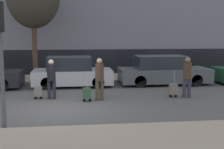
{
  "coord_description": "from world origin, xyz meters",
  "views": [
    {
      "loc": [
        0.55,
        -11.01,
        2.7
      ],
      "look_at": [
        2.15,
        1.8,
        0.95
      ],
      "focal_mm": 50.0,
      "sensor_mm": 36.0,
      "label": 1
    }
  ],
  "objects_px": {
    "parked_car_1": "(72,73)",
    "pedestrian_right": "(187,75)",
    "trolley_center": "(87,93)",
    "parked_bicycle": "(147,69)",
    "parked_car_2": "(163,71)",
    "trolley_right": "(173,89)",
    "pedestrian_left": "(51,77)",
    "trolley_left": "(38,92)",
    "pedestrian_center": "(100,77)"
  },
  "relations": [
    {
      "from": "parked_car_1",
      "to": "trolley_right",
      "type": "xyz_separation_m",
      "value": [
        4.21,
        -3.25,
        -0.34
      ]
    },
    {
      "from": "parked_car_1",
      "to": "pedestrian_left",
      "type": "height_order",
      "value": "pedestrian_left"
    },
    {
      "from": "trolley_center",
      "to": "trolley_right",
      "type": "height_order",
      "value": "trolley_right"
    },
    {
      "from": "trolley_center",
      "to": "parked_bicycle",
      "type": "bearing_deg",
      "value": 58.34
    },
    {
      "from": "pedestrian_right",
      "to": "trolley_right",
      "type": "height_order",
      "value": "pedestrian_right"
    },
    {
      "from": "parked_car_1",
      "to": "pedestrian_right",
      "type": "distance_m",
      "value": 5.84
    },
    {
      "from": "pedestrian_left",
      "to": "trolley_center",
      "type": "relative_size",
      "value": 1.5
    },
    {
      "from": "pedestrian_center",
      "to": "trolley_center",
      "type": "distance_m",
      "value": 0.84
    },
    {
      "from": "pedestrian_right",
      "to": "parked_bicycle",
      "type": "height_order",
      "value": "pedestrian_right"
    },
    {
      "from": "parked_car_2",
      "to": "parked_car_1",
      "type": "bearing_deg",
      "value": -179.43
    },
    {
      "from": "pedestrian_right",
      "to": "parked_bicycle",
      "type": "relative_size",
      "value": 0.95
    },
    {
      "from": "trolley_left",
      "to": "trolley_right",
      "type": "relative_size",
      "value": 0.93
    },
    {
      "from": "parked_car_2",
      "to": "trolley_left",
      "type": "distance_m",
      "value": 6.78
    },
    {
      "from": "trolley_center",
      "to": "parked_car_1",
      "type": "bearing_deg",
      "value": 99.33
    },
    {
      "from": "pedestrian_left",
      "to": "trolley_center",
      "type": "xyz_separation_m",
      "value": [
        1.4,
        -0.64,
        -0.59
      ]
    },
    {
      "from": "parked_car_1",
      "to": "pedestrian_left",
      "type": "bearing_deg",
      "value": -105.11
    },
    {
      "from": "trolley_left",
      "to": "pedestrian_center",
      "type": "bearing_deg",
      "value": -11.69
    },
    {
      "from": "pedestrian_left",
      "to": "pedestrian_center",
      "type": "distance_m",
      "value": 1.97
    },
    {
      "from": "parked_car_2",
      "to": "trolley_right",
      "type": "bearing_deg",
      "value": -98.85
    },
    {
      "from": "pedestrian_center",
      "to": "trolley_center",
      "type": "bearing_deg",
      "value": -179.93
    },
    {
      "from": "parked_car_2",
      "to": "pedestrian_right",
      "type": "xyz_separation_m",
      "value": [
        0.02,
        -3.43,
        0.27
      ]
    },
    {
      "from": "trolley_left",
      "to": "trolley_right",
      "type": "distance_m",
      "value": 5.58
    },
    {
      "from": "parked_car_2",
      "to": "pedestrian_left",
      "type": "bearing_deg",
      "value": -151.3
    },
    {
      "from": "parked_car_2",
      "to": "pedestrian_left",
      "type": "relative_size",
      "value": 2.87
    },
    {
      "from": "pedestrian_right",
      "to": "parked_car_1",
      "type": "bearing_deg",
      "value": 158.36
    },
    {
      "from": "parked_car_2",
      "to": "trolley_right",
      "type": "distance_m",
      "value": 3.36
    },
    {
      "from": "pedestrian_right",
      "to": "trolley_right",
      "type": "xyz_separation_m",
      "value": [
        -0.53,
        0.13,
        -0.61
      ]
    },
    {
      "from": "parked_car_1",
      "to": "trolley_left",
      "type": "relative_size",
      "value": 3.75
    },
    {
      "from": "parked_car_2",
      "to": "trolley_left",
      "type": "bearing_deg",
      "value": -153.99
    },
    {
      "from": "pedestrian_right",
      "to": "trolley_left",
      "type": "bearing_deg",
      "value": -170.52
    },
    {
      "from": "trolley_right",
      "to": "parked_car_1",
      "type": "bearing_deg",
      "value": 142.34
    },
    {
      "from": "parked_bicycle",
      "to": "parked_car_1",
      "type": "bearing_deg",
      "value": -148.74
    },
    {
      "from": "parked_car_2",
      "to": "trolley_left",
      "type": "height_order",
      "value": "parked_car_2"
    },
    {
      "from": "parked_car_2",
      "to": "trolley_center",
      "type": "xyz_separation_m",
      "value": [
        -4.13,
        -3.67,
        -0.36
      ]
    },
    {
      "from": "parked_car_1",
      "to": "trolley_right",
      "type": "height_order",
      "value": "parked_car_1"
    },
    {
      "from": "pedestrian_left",
      "to": "trolley_right",
      "type": "bearing_deg",
      "value": 3.47
    },
    {
      "from": "pedestrian_center",
      "to": "trolley_right",
      "type": "height_order",
      "value": "pedestrian_center"
    },
    {
      "from": "pedestrian_left",
      "to": "parked_bicycle",
      "type": "bearing_deg",
      "value": 53.64
    },
    {
      "from": "parked_car_1",
      "to": "pedestrian_center",
      "type": "bearing_deg",
      "value": -72.05
    },
    {
      "from": "parked_car_1",
      "to": "trolley_right",
      "type": "bearing_deg",
      "value": -37.66
    },
    {
      "from": "pedestrian_right",
      "to": "parked_bicycle",
      "type": "bearing_deg",
      "value": 105.98
    },
    {
      "from": "parked_car_2",
      "to": "trolley_center",
      "type": "bearing_deg",
      "value": -138.41
    },
    {
      "from": "trolley_right",
      "to": "parked_bicycle",
      "type": "relative_size",
      "value": 0.63
    },
    {
      "from": "parked_car_2",
      "to": "trolley_left",
      "type": "relative_size",
      "value": 4.46
    },
    {
      "from": "parked_car_1",
      "to": "parked_car_2",
      "type": "bearing_deg",
      "value": 0.57
    },
    {
      "from": "pedestrian_left",
      "to": "trolley_left",
      "type": "distance_m",
      "value": 0.82
    },
    {
      "from": "parked_car_1",
      "to": "parked_bicycle",
      "type": "xyz_separation_m",
      "value": [
        4.52,
        2.74,
        -0.2
      ]
    },
    {
      "from": "parked_car_2",
      "to": "pedestrian_right",
      "type": "height_order",
      "value": "pedestrian_right"
    },
    {
      "from": "trolley_right",
      "to": "parked_bicycle",
      "type": "height_order",
      "value": "trolley_right"
    },
    {
      "from": "pedestrian_center",
      "to": "trolley_right",
      "type": "distance_m",
      "value": 3.17
    }
  ]
}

